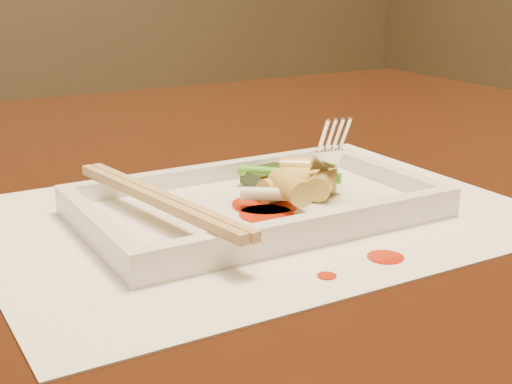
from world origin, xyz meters
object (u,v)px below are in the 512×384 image
plate_base (256,210)px  fork (321,96)px  chopstick_a (154,199)px  table (118,279)px  placemat (256,216)px

plate_base → fork: (0.07, 0.02, 0.08)m
plate_base → chopstick_a: chopstick_a is taller
table → fork: fork is taller
table → placemat: placemat is taller
fork → plate_base: bearing=-165.6°
placemat → fork: fork is taller
table → plate_base: plate_base is taller
table → placemat: size_ratio=3.50×
table → fork: bearing=-47.6°
placemat → fork: 0.11m
plate_base → fork: size_ratio=1.86×
table → plate_base: size_ratio=5.38×
table → fork: size_ratio=10.00×
chopstick_a → placemat: bearing=-0.0°
placemat → chopstick_a: 0.09m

